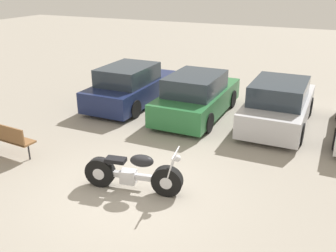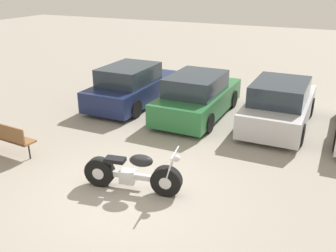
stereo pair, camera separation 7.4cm
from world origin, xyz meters
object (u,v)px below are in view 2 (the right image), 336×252
at_px(parked_car_green, 198,97).
at_px(park_bench, 8,136).
at_px(parked_car_navy, 132,86).
at_px(parked_car_silver, 279,105).
at_px(motorcycle, 131,173).

bearing_deg(parked_car_green, park_bench, -124.72).
xyz_separation_m(parked_car_navy, parked_car_silver, (5.20, 0.13, 0.00)).
bearing_deg(parked_car_navy, motorcycle, -59.91).
distance_m(parked_car_navy, parked_car_silver, 5.20).
xyz_separation_m(parked_car_silver, park_bench, (-5.98, -5.16, -0.12)).
bearing_deg(motorcycle, parked_car_navy, 120.09).
bearing_deg(parked_car_silver, motorcycle, -112.58).
xyz_separation_m(motorcycle, park_bench, (-3.77, 0.14, 0.13)).
xyz_separation_m(parked_car_navy, parked_car_green, (2.60, -0.15, 0.00)).
xyz_separation_m(parked_car_navy, park_bench, (-0.78, -5.03, -0.12)).
distance_m(parked_car_navy, parked_car_green, 2.60).
distance_m(parked_car_green, park_bench, 5.93).
height_order(motorcycle, park_bench, motorcycle).
height_order(parked_car_navy, parked_car_green, same).
height_order(parked_car_green, park_bench, parked_car_green).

